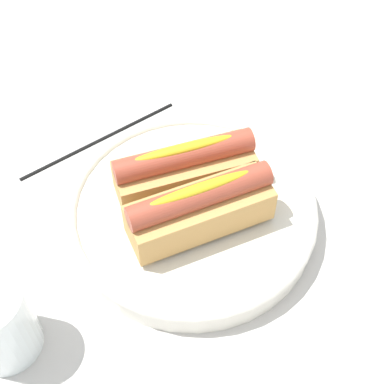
{
  "coord_description": "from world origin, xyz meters",
  "views": [
    {
      "loc": [
        0.25,
        0.3,
        0.52
      ],
      "look_at": [
        0.03,
        0.0,
        0.05
      ],
      "focal_mm": 53.33,
      "sensor_mm": 36.0,
      "label": 1
    }
  ],
  "objects_px": {
    "hotdog_back": "(200,208)",
    "chopstick_near": "(100,139)",
    "serving_bowl": "(192,212)",
    "hotdog_front": "(185,168)"
  },
  "relations": [
    {
      "from": "serving_bowl",
      "to": "hotdog_front",
      "type": "height_order",
      "value": "hotdog_front"
    },
    {
      "from": "hotdog_back",
      "to": "serving_bowl",
      "type": "bearing_deg",
      "value": -109.25
    },
    {
      "from": "serving_bowl",
      "to": "chopstick_near",
      "type": "height_order",
      "value": "serving_bowl"
    },
    {
      "from": "serving_bowl",
      "to": "hotdog_back",
      "type": "distance_m",
      "value": 0.05
    },
    {
      "from": "hotdog_front",
      "to": "chopstick_near",
      "type": "distance_m",
      "value": 0.16
    },
    {
      "from": "hotdog_front",
      "to": "hotdog_back",
      "type": "xyz_separation_m",
      "value": [
        0.02,
        0.05,
        0.0
      ]
    },
    {
      "from": "hotdog_back",
      "to": "chopstick_near",
      "type": "xyz_separation_m",
      "value": [
        0.01,
        -0.2,
        -0.06
      ]
    },
    {
      "from": "hotdog_front",
      "to": "chopstick_near",
      "type": "relative_size",
      "value": 0.72
    },
    {
      "from": "hotdog_back",
      "to": "chopstick_near",
      "type": "distance_m",
      "value": 0.2
    },
    {
      "from": "hotdog_front",
      "to": "hotdog_back",
      "type": "relative_size",
      "value": 1.0
    }
  ]
}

